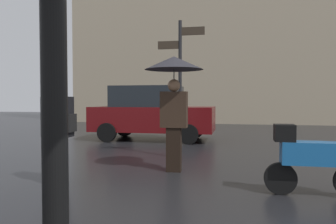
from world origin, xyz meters
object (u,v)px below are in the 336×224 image
object	(u,v)px
pedestrian_with_umbrella	(174,80)
parked_scooter	(312,157)
pedestrian_with_bag	(59,128)
street_signpost	(180,76)
parked_car_left	(152,113)

from	to	relation	value
pedestrian_with_umbrella	parked_scooter	world-z (taller)	pedestrian_with_umbrella
pedestrian_with_bag	parked_scooter	bearing A→B (deg)	-65.44
parked_scooter	street_signpost	bearing A→B (deg)	134.24
pedestrian_with_umbrella	pedestrian_with_bag	bearing A→B (deg)	-112.67
parked_scooter	parked_car_left	size ratio (longest dim) A/B	0.35
pedestrian_with_umbrella	street_signpost	world-z (taller)	street_signpost
pedestrian_with_bag	parked_scooter	size ratio (longest dim) A/B	1.16
pedestrian_with_umbrella	pedestrian_with_bag	distance (m)	2.25
pedestrian_with_umbrella	parked_scooter	xyz separation A→B (m)	(2.20, -1.19, -1.17)
pedestrian_with_umbrella	parked_scooter	bearing A→B (deg)	-1.85
pedestrian_with_umbrella	pedestrian_with_bag	xyz separation A→B (m)	(-1.59, -1.38, -0.81)
parked_scooter	parked_car_left	distance (m)	7.04
pedestrian_with_umbrella	parked_scooter	distance (m)	2.76
pedestrian_with_bag	parked_car_left	xyz separation A→B (m)	(-0.05, 6.08, -0.00)
pedestrian_with_bag	pedestrian_with_umbrella	bearing A→B (deg)	-27.48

